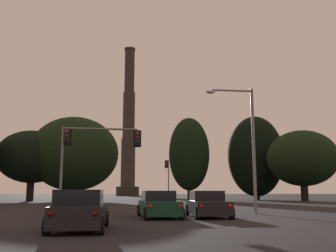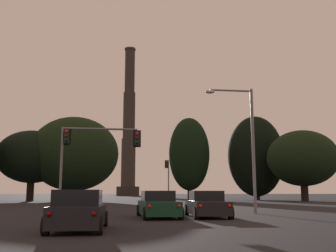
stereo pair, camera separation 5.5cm
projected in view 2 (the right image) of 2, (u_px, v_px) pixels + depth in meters
The scene contains 12 objects.
sedan_center_lane_front at pixel (158, 205), 21.14m from camera, with size 2.13×4.76×1.43m.
sedan_right_lane_front at pixel (207, 205), 21.57m from camera, with size 2.19×4.78×1.43m.
hatchback_left_lane_second at pixel (79, 212), 14.03m from camera, with size 1.97×4.13×1.44m.
traffic_light_far_right at pixel (168, 174), 62.11m from camera, with size 0.78×0.50×6.43m.
traffic_light_overhead_left at pixel (89, 147), 27.85m from camera, with size 5.75×0.50×5.93m.
street_lamp at pixel (245, 135), 25.72m from camera, with size 3.25×0.36×8.17m.
smokestack at pixel (129, 136), 144.80m from camera, with size 8.25×8.25×55.69m.
treeline_left_mid at pixel (74, 154), 61.77m from camera, with size 13.84×12.46×13.15m.
treeline_right_mid at pixel (303, 158), 61.41m from camera, with size 11.13×10.02×10.98m.
treeline_center_left at pixel (32, 157), 60.63m from camera, with size 10.87×9.78×10.82m.
treeline_center_right at pixel (256, 156), 69.54m from camera, with size 9.87×8.88×14.77m.
treeline_far_left at pixel (189, 154), 68.08m from camera, with size 7.06×6.35×14.24m.
Camera 2 is at (-1.82, -0.07, 1.35)m, focal length 42.00 mm.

